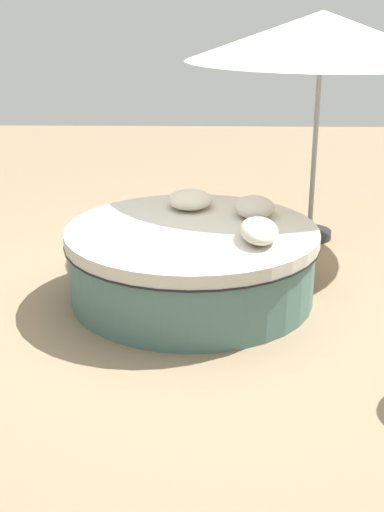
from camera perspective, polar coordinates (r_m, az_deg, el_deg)
ground_plane at (r=5.54m, az=-0.00°, el=-3.41°), size 16.00×16.00×0.00m
round_bed at (r=5.43m, az=-0.00°, el=-0.51°), size 2.01×2.01×0.59m
throw_pillow_0 at (r=5.07m, az=5.66°, el=2.16°), size 0.55×0.28×0.14m
throw_pillow_1 at (r=5.63m, az=5.26°, el=4.13°), size 0.46×0.33×0.16m
throw_pillow_2 at (r=5.84m, az=-0.18°, el=4.77°), size 0.44×0.39×0.15m
patio_umbrella at (r=6.64m, az=10.86°, el=17.63°), size 2.54×2.54×2.18m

